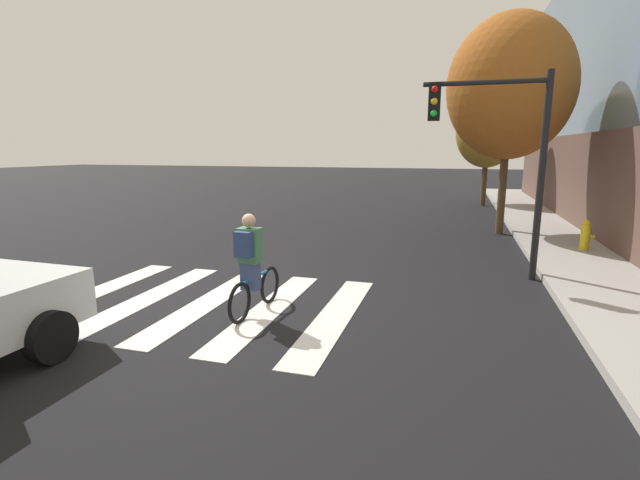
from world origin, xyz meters
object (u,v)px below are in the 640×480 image
(cyclist, at_px, (251,265))
(street_tree_mid, at_px, (488,132))
(fire_hydrant, at_px, (585,235))
(traffic_light_near, at_px, (500,140))
(street_tree_near, at_px, (510,87))

(cyclist, relative_size, street_tree_mid, 0.33)
(fire_hydrant, distance_m, street_tree_mid, 11.07)
(fire_hydrant, xyz_separation_m, street_tree_mid, (-1.95, 10.50, 2.93))
(cyclist, relative_size, fire_hydrant, 2.19)
(traffic_light_near, xyz_separation_m, street_tree_mid, (0.50, 13.31, 0.60))
(traffic_light_near, height_order, fire_hydrant, traffic_light_near)
(traffic_light_near, distance_m, street_tree_near, 5.73)
(street_tree_near, height_order, street_tree_mid, street_tree_near)
(traffic_light_near, bearing_deg, cyclist, -137.71)
(fire_hydrant, bearing_deg, traffic_light_near, -131.04)
(traffic_light_near, bearing_deg, street_tree_near, 83.56)
(cyclist, relative_size, street_tree_near, 0.26)
(cyclist, height_order, street_tree_mid, street_tree_mid)
(cyclist, height_order, fire_hydrant, cyclist)
(fire_hydrant, bearing_deg, street_tree_near, 124.70)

